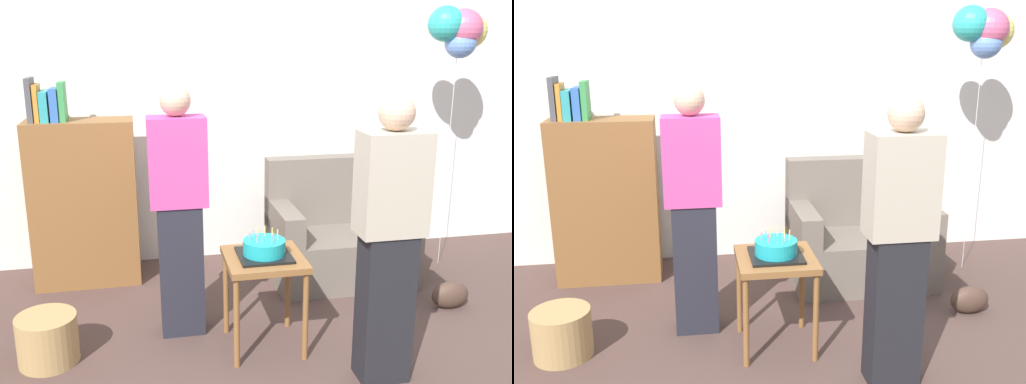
% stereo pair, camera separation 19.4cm
% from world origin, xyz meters
% --- Properties ---
extents(ground_plane, '(8.00, 8.00, 0.00)m').
position_xyz_m(ground_plane, '(0.00, 0.00, 0.00)').
color(ground_plane, '#4C3833').
extents(wall_back, '(6.00, 0.10, 2.70)m').
position_xyz_m(wall_back, '(0.00, 2.05, 1.35)').
color(wall_back, silver).
rests_on(wall_back, ground_plane).
extents(couch, '(1.10, 0.70, 0.96)m').
position_xyz_m(couch, '(0.68, 1.34, 0.34)').
color(couch, '#6B6056').
rests_on(couch, ground_plane).
extents(bookshelf, '(0.80, 0.36, 1.62)m').
position_xyz_m(bookshelf, '(-1.31, 1.65, 0.68)').
color(bookshelf, brown).
rests_on(bookshelf, ground_plane).
extents(side_table, '(0.48, 0.48, 0.61)m').
position_xyz_m(side_table, '(-0.14, 0.39, 0.51)').
color(side_table, brown).
rests_on(side_table, ground_plane).
extents(birthday_cake, '(0.32, 0.32, 0.17)m').
position_xyz_m(birthday_cake, '(-0.14, 0.39, 0.66)').
color(birthday_cake, black).
rests_on(birthday_cake, side_table).
extents(person_blowing_candles, '(0.36, 0.22, 1.63)m').
position_xyz_m(person_blowing_candles, '(-0.63, 0.69, 0.83)').
color(person_blowing_candles, '#23232D').
rests_on(person_blowing_candles, ground_plane).
extents(person_holding_cake, '(0.36, 0.22, 1.63)m').
position_xyz_m(person_holding_cake, '(0.45, -0.08, 0.83)').
color(person_holding_cake, black).
rests_on(person_holding_cake, ground_plane).
extents(wicker_basket, '(0.36, 0.36, 0.30)m').
position_xyz_m(wicker_basket, '(-1.46, 0.47, 0.15)').
color(wicker_basket, '#A88451').
rests_on(wicker_basket, ground_plane).
extents(handbag, '(0.28, 0.14, 0.20)m').
position_xyz_m(handbag, '(1.29, 0.63, 0.10)').
color(handbag, '#473328').
rests_on(handbag, ground_plane).
extents(balloon_bunch, '(0.52, 0.36, 2.14)m').
position_xyz_m(balloon_bunch, '(1.64, 1.41, 1.95)').
color(balloon_bunch, silver).
rests_on(balloon_bunch, ground_plane).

